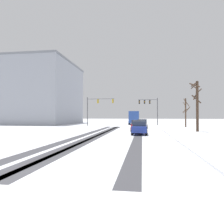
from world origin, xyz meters
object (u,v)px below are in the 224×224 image
object	(u,v)px
bus_oncoming	(134,117)
bare_tree_sidewalk_far	(186,112)
car_silver_lead	(142,124)
car_blue_third	(139,128)
traffic_signal_far_left	(97,105)
bare_tree_sidewalk_mid	(197,104)
office_building_far_left_block	(33,94)
car_red_second	(137,126)
traffic_signal_far_right	(150,105)

from	to	relation	value
bus_oncoming	bare_tree_sidewalk_far	xyz separation A→B (m)	(10.76, -12.65, 1.08)
car_silver_lead	car_blue_third	xyz separation A→B (m)	(-0.33, -12.54, 0.00)
traffic_signal_far_left	car_silver_lead	size ratio (longest dim) A/B	1.56
car_silver_lead	bus_oncoming	xyz separation A→B (m)	(-2.22, 17.79, 1.18)
bare_tree_sidewalk_mid	office_building_far_left_block	world-z (taller)	office_building_far_left_block
car_silver_lead	car_red_second	size ratio (longest dim) A/B	1.01
bare_tree_sidewalk_mid	traffic_signal_far_right	bearing A→B (deg)	106.82
car_silver_lead	office_building_far_left_block	size ratio (longest dim) A/B	0.18
traffic_signal_far_right	bare_tree_sidewalk_mid	distance (m)	20.37
traffic_signal_far_left	bare_tree_sidewalk_mid	distance (m)	23.76
traffic_signal_far_left	bare_tree_sidewalk_mid	bearing A→B (deg)	-40.74
car_silver_lead	bare_tree_sidewalk_far	world-z (taller)	bare_tree_sidewalk_far
car_blue_third	bare_tree_sidewalk_far	size ratio (longest dim) A/B	0.72
car_blue_third	bare_tree_sidewalk_far	bearing A→B (deg)	63.36
car_red_second	bare_tree_sidewalk_mid	xyz separation A→B (m)	(8.40, 0.48, 3.15)
car_red_second	bus_oncoming	bearing A→B (deg)	93.43
car_red_second	bare_tree_sidewalk_far	size ratio (longest dim) A/B	0.72
traffic_signal_far_right	office_building_far_left_block	distance (m)	32.91
traffic_signal_far_left	traffic_signal_far_right	bearing A→B (deg)	18.25
bare_tree_sidewalk_far	bare_tree_sidewalk_mid	bearing A→B (deg)	-94.08
traffic_signal_far_right	traffic_signal_far_left	xyz separation A→B (m)	(-12.10, -3.99, -0.08)
traffic_signal_far_right	bus_oncoming	distance (m)	7.09
traffic_signal_far_left	office_building_far_left_block	world-z (taller)	office_building_far_left_block
car_blue_third	office_building_far_left_block	size ratio (longest dim) A/B	0.18
traffic_signal_far_left	car_silver_lead	world-z (taller)	traffic_signal_far_left
traffic_signal_far_right	bare_tree_sidewalk_mid	size ratio (longest dim) A/B	0.91
traffic_signal_far_right	bare_tree_sidewalk_far	size ratio (longest dim) A/B	1.14
car_silver_lead	traffic_signal_far_left	bearing A→B (deg)	140.00
bus_oncoming	bare_tree_sidewalk_far	size ratio (longest dim) A/B	1.94
car_blue_third	bare_tree_sidewalk_mid	world-z (taller)	bare_tree_sidewalk_mid
traffic_signal_far_left	bus_oncoming	bearing A→B (deg)	48.51
traffic_signal_far_right	traffic_signal_far_left	world-z (taller)	same
car_red_second	car_blue_third	xyz separation A→B (m)	(0.39, -5.21, 0.00)
traffic_signal_far_right	car_blue_third	xyz separation A→B (m)	(-2.12, -25.18, -3.92)
car_blue_third	car_red_second	bearing A→B (deg)	94.24
traffic_signal_far_left	bus_oncoming	world-z (taller)	traffic_signal_far_left
car_red_second	traffic_signal_far_right	bearing A→B (deg)	82.84
bus_oncoming	office_building_far_left_block	bearing A→B (deg)	-178.71
car_blue_third	traffic_signal_far_right	bearing A→B (deg)	85.18
car_blue_third	bus_oncoming	distance (m)	30.41
car_silver_lead	car_red_second	xyz separation A→B (m)	(-0.72, -7.32, 0.00)
office_building_far_left_block	traffic_signal_far_left	bearing A→B (deg)	-22.75
traffic_signal_far_right	car_blue_third	distance (m)	25.57
bare_tree_sidewalk_mid	bus_oncoming	bearing A→B (deg)	111.90
bare_tree_sidewalk_far	traffic_signal_far_left	bearing A→B (deg)	169.46
traffic_signal_far_left	car_red_second	size ratio (longest dim) A/B	1.58
traffic_signal_far_right	car_silver_lead	world-z (taller)	traffic_signal_far_right
bus_oncoming	bare_tree_sidewalk_mid	xyz separation A→B (m)	(9.91, -24.64, 1.97)
car_red_second	car_blue_third	size ratio (longest dim) A/B	1.00
traffic_signal_far_left	office_building_far_left_block	xyz separation A→B (m)	(-20.28, 8.50, 3.86)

